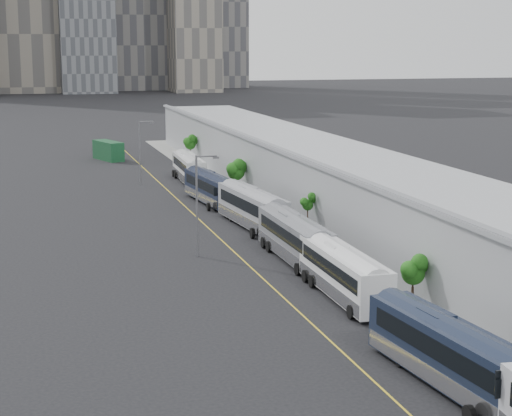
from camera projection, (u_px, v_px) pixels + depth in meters
name	position (u px, v px, depth m)	size (l,w,h in m)	color
sidewalk	(332.00, 236.00, 80.95)	(10.00, 170.00, 0.12)	gray
lane_line	(225.00, 243.00, 78.15)	(0.12, 160.00, 0.02)	gold
depot	(372.00, 198.00, 81.37)	(12.45, 160.40, 7.20)	gray
bus_1	(448.00, 358.00, 45.27)	(3.76, 12.82, 3.69)	#161E31
bus_2	(344.00, 277.00, 60.94)	(2.81, 12.60, 3.68)	white
bus_3	(295.00, 242.00, 71.79)	(2.89, 12.97, 3.79)	slate
bus_4	(252.00, 211.00, 84.72)	(3.87, 13.51, 3.89)	#9B9DA5
bus_5	(210.00, 190.00, 97.52)	(3.68, 12.35, 3.56)	black
bus_6	(189.00, 170.00, 113.09)	(2.89, 12.38, 3.60)	white
tree_1	(413.00, 270.00, 57.80)	(1.61, 1.61, 3.72)	black
tree_2	(308.00, 205.00, 79.07)	(1.05, 1.05, 3.97)	black
tree_3	(236.00, 169.00, 102.06)	(2.11, 2.11, 4.32)	black
tree_4	(190.00, 142.00, 128.94)	(1.75, 1.75, 4.26)	black
street_lamp_near	(199.00, 198.00, 72.44)	(2.04, 0.22, 8.73)	#59595E
street_lamp_far	(141.00, 148.00, 109.90)	(2.04, 0.22, 8.27)	#59595E
shipping_container	(108.00, 151.00, 134.21)	(2.27, 6.86, 2.97)	#134023
suv	(106.00, 146.00, 147.14)	(2.55, 5.53, 1.54)	black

